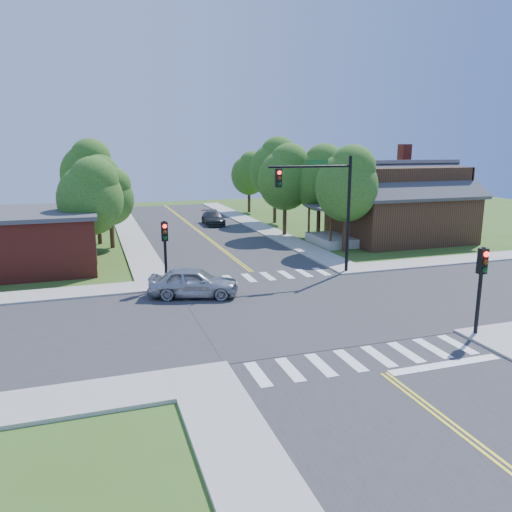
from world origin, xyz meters
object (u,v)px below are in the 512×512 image
object	(u,v)px
signal_pole_nw	(165,242)
car_dgrey	(213,219)
signal_mast_ne	(324,196)
signal_pole_se	(482,275)
house_ne	(399,200)
car_silver	(193,283)

from	to	relation	value
signal_pole_nw	car_dgrey	distance (m)	22.84
signal_mast_ne	signal_pole_se	xyz separation A→B (m)	(1.69, -11.21, -2.19)
signal_mast_ne	signal_pole_se	bearing A→B (deg)	-81.44
signal_pole_se	signal_pole_nw	distance (m)	15.84
house_ne	car_dgrey	size ratio (longest dim) A/B	2.86
signal_pole_se	house_ne	bearing A→B (deg)	64.42
signal_mast_ne	house_ne	distance (m)	14.23
signal_pole_se	house_ne	distance (m)	22.03
car_silver	house_ne	bearing A→B (deg)	-43.00
signal_pole_se	car_dgrey	bearing A→B (deg)	95.93
car_silver	car_dgrey	xyz separation A→B (m)	(6.71, 23.45, -0.14)
signal_pole_nw	signal_mast_ne	bearing A→B (deg)	0.07
house_ne	car_silver	world-z (taller)	house_ne
signal_mast_ne	car_dgrey	world-z (taller)	signal_mast_ne
signal_pole_se	signal_pole_nw	size ratio (longest dim) A/B	1.00
signal_pole_se	car_dgrey	world-z (taller)	signal_pole_se
signal_pole_se	house_ne	xyz separation A→B (m)	(9.51, 19.86, 0.67)
signal_pole_nw	signal_pole_se	bearing A→B (deg)	-45.00
car_silver	car_dgrey	distance (m)	24.39
signal_mast_ne	signal_pole_se	distance (m)	11.55
house_ne	car_silver	bearing A→B (deg)	-151.29
signal_pole_nw	car_silver	world-z (taller)	signal_pole_nw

